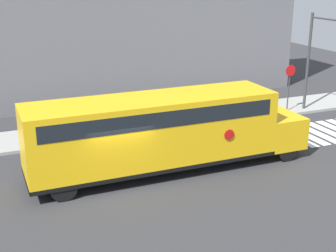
# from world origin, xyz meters

# --- Properties ---
(ground_plane) EXTENTS (60.00, 60.00, 0.00)m
(ground_plane) POSITION_xyz_m (0.00, 0.00, 0.00)
(ground_plane) COLOR #333335
(sidewalk_strip) EXTENTS (44.00, 3.00, 0.15)m
(sidewalk_strip) POSITION_xyz_m (0.00, 6.50, 0.07)
(sidewalk_strip) COLOR #9E9E99
(sidewalk_strip) RESTS_ON ground
(building_backdrop) EXTENTS (32.00, 4.00, 11.63)m
(building_backdrop) POSITION_xyz_m (0.00, 13.00, 5.81)
(building_backdrop) COLOR slate
(building_backdrop) RESTS_ON ground
(crosswalk_stripes) EXTENTS (5.40, 3.20, 0.01)m
(crosswalk_stripes) POSITION_xyz_m (11.62, 2.00, 0.00)
(crosswalk_stripes) COLOR white
(crosswalk_stripes) RESTS_ON ground
(school_bus) EXTENTS (11.94, 2.57, 3.20)m
(school_bus) POSITION_xyz_m (2.08, 0.67, 1.84)
(school_bus) COLOR yellow
(school_bus) RESTS_ON ground
(stop_sign) EXTENTS (0.64, 0.10, 2.87)m
(stop_sign) POSITION_xyz_m (11.97, 5.55, 1.86)
(stop_sign) COLOR #38383A
(stop_sign) RESTS_ON ground
(traffic_light) EXTENTS (0.28, 2.74, 5.73)m
(traffic_light) POSITION_xyz_m (13.22, 4.79, 3.74)
(traffic_light) COLOR #38383A
(traffic_light) RESTS_ON ground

